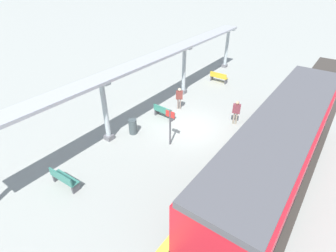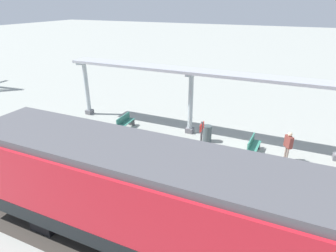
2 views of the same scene
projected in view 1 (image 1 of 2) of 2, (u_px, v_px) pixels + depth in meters
name	position (u px, v px, depth m)	size (l,w,h in m)	color
ground_plane	(192.00, 128.00, 16.09)	(176.00, 176.00, 0.00)	#999D95
tactile_edge_strip	(245.00, 148.00, 14.36)	(0.51, 28.92, 0.01)	yellow
trackbed	(280.00, 161.00, 13.43)	(3.20, 40.92, 0.01)	#38332D
train_near_carriage	(279.00, 147.00, 11.43)	(2.65, 12.99, 3.48)	red
canopy_pillar_nearest	(227.00, 48.00, 24.51)	(1.10, 0.44, 3.63)	slate
canopy_pillar_second	(184.00, 71.00, 19.47)	(1.10, 0.44, 3.63)	slate
canopy_pillar_third	(105.00, 112.00, 14.13)	(1.10, 0.44, 3.63)	slate
canopy_beam	(149.00, 60.00, 15.78)	(1.20, 23.45, 0.16)	#A8AAB2
bench_near_end	(64.00, 179.00, 11.71)	(1.52, 0.50, 0.86)	#337667
bench_mid_platform	(164.00, 112.00, 16.95)	(1.52, 0.51, 0.86)	#327E6A
bench_far_end	(219.00, 77.00, 22.08)	(1.50, 0.44, 0.86)	gold
trash_bin	(133.00, 127.00, 15.39)	(0.48, 0.48, 0.94)	#404C4E
platform_info_sign	(170.00, 124.00, 14.00)	(0.56, 0.10, 2.20)	#4C4C51
passenger_waiting_near_edge	(236.00, 110.00, 16.01)	(0.51, 0.34, 1.61)	gray
passenger_by_the_benches	(179.00, 96.00, 17.72)	(0.49, 0.43, 1.57)	gray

